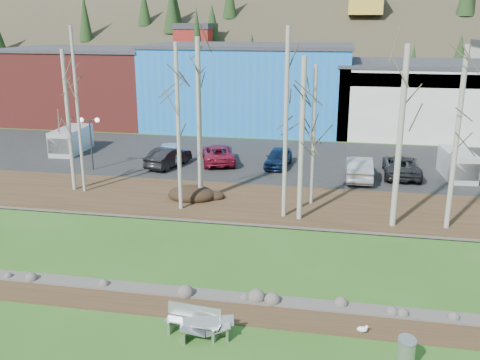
% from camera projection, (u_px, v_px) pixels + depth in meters
% --- Properties ---
extents(ground, '(200.00, 200.00, 0.00)m').
position_uv_depth(ground, '(228.00, 344.00, 18.12)').
color(ground, '#275617').
rests_on(ground, ground).
extents(dirt_strip, '(80.00, 1.80, 0.03)m').
position_uv_depth(dirt_strip, '(240.00, 312.00, 20.09)').
color(dirt_strip, '#382616').
rests_on(dirt_strip, ground).
extents(near_bank_rocks, '(80.00, 0.80, 0.50)m').
position_uv_depth(near_bank_rocks, '(244.00, 299.00, 21.04)').
color(near_bank_rocks, '#47423D').
rests_on(near_bank_rocks, ground).
extents(river, '(80.00, 8.00, 0.90)m').
position_uv_depth(river, '(260.00, 256.00, 24.90)').
color(river, black).
rests_on(river, ground).
extents(far_bank_rocks, '(80.00, 0.80, 0.46)m').
position_uv_depth(far_bank_rocks, '(272.00, 225.00, 28.75)').
color(far_bank_rocks, '#47423D').
rests_on(far_bank_rocks, ground).
extents(far_bank, '(80.00, 7.00, 0.15)m').
position_uv_depth(far_bank, '(279.00, 204.00, 31.74)').
color(far_bank, '#382616').
rests_on(far_bank, ground).
extents(parking_lot, '(80.00, 14.00, 0.14)m').
position_uv_depth(parking_lot, '(295.00, 161.00, 41.63)').
color(parking_lot, black).
rests_on(parking_lot, ground).
extents(building_brick, '(16.32, 12.24, 7.80)m').
position_uv_depth(building_brick, '(87.00, 84.00, 58.05)').
color(building_brick, maroon).
rests_on(building_brick, ground).
extents(building_blue, '(20.40, 12.24, 8.30)m').
position_uv_depth(building_blue, '(250.00, 86.00, 54.72)').
color(building_blue, '#2171BB').
rests_on(building_blue, ground).
extents(building_white, '(18.36, 12.24, 6.80)m').
position_uv_depth(building_white, '(433.00, 98.00, 51.66)').
color(building_white, beige).
rests_on(building_white, ground).
extents(bench_intact, '(2.04, 0.83, 1.00)m').
position_uv_depth(bench_intact, '(194.00, 321.00, 18.62)').
color(bench_intact, '#ACAEB1').
rests_on(bench_intact, ground).
extents(bench_damaged, '(1.83, 1.04, 0.78)m').
position_uv_depth(bench_damaged, '(206.00, 329.00, 18.32)').
color(bench_damaged, '#ACAEB1').
rests_on(bench_damaged, ground).
extents(litter_bin, '(0.72, 0.72, 0.96)m').
position_uv_depth(litter_bin, '(406.00, 354.00, 16.77)').
color(litter_bin, '#ACAEB1').
rests_on(litter_bin, ground).
extents(seagull, '(0.43, 0.20, 0.32)m').
position_uv_depth(seagull, '(362.00, 329.00, 18.69)').
color(seagull, gold).
rests_on(seagull, ground).
extents(dirt_mound, '(2.94, 2.08, 0.58)m').
position_uv_depth(dirt_mound, '(192.00, 194.00, 32.50)').
color(dirt_mound, black).
rests_on(dirt_mound, far_bank).
extents(birch_0, '(0.24, 0.24, 8.77)m').
position_uv_depth(birch_0, '(69.00, 122.00, 33.09)').
color(birch_0, '#B8B1A5').
rests_on(birch_0, far_bank).
extents(birch_1, '(0.19, 0.19, 10.14)m').
position_uv_depth(birch_1, '(78.00, 112.00, 32.54)').
color(birch_1, '#B8B1A5').
rests_on(birch_1, far_bank).
extents(birch_2, '(0.29, 0.29, 9.55)m').
position_uv_depth(birch_2, '(199.00, 121.00, 31.10)').
color(birch_2, '#B8B1A5').
rests_on(birch_2, far_bank).
extents(birch_3, '(0.22, 0.22, 9.32)m').
position_uv_depth(birch_3, '(178.00, 129.00, 29.50)').
color(birch_3, '#B8B1A5').
rests_on(birch_3, far_bank).
extents(birch_4, '(0.27, 0.27, 8.71)m').
position_uv_depth(birch_4, '(302.00, 141.00, 28.00)').
color(birch_4, '#B8B1A5').
rests_on(birch_4, far_bank).
extents(birch_5, '(0.23, 0.23, 8.07)m').
position_uv_depth(birch_5, '(313.00, 136.00, 30.60)').
color(birch_5, '#B8B1A5').
rests_on(birch_5, far_bank).
extents(birch_6, '(0.23, 0.23, 10.17)m').
position_uv_depth(birch_6, '(286.00, 125.00, 28.22)').
color(birch_6, '#B8B1A5').
rests_on(birch_6, far_bank).
extents(birch_7, '(0.30, 0.30, 9.33)m').
position_uv_depth(birch_7, '(400.00, 139.00, 26.95)').
color(birch_7, '#B8B1A5').
rests_on(birch_7, far_bank).
extents(birch_8, '(0.26, 0.26, 9.32)m').
position_uv_depth(birch_8, '(456.00, 140.00, 26.63)').
color(birch_8, '#B8B1A5').
rests_on(birch_8, far_bank).
extents(street_lamp, '(1.44, 0.57, 3.81)m').
position_uv_depth(street_lamp, '(90.00, 129.00, 38.04)').
color(street_lamp, '#262628').
rests_on(street_lamp, parking_lot).
extents(car_0, '(2.86, 4.78, 1.52)m').
position_uv_depth(car_0, '(170.00, 151.00, 41.04)').
color(car_0, white).
rests_on(car_0, parking_lot).
extents(car_1, '(2.54, 4.66, 1.46)m').
position_uv_depth(car_1, '(168.00, 157.00, 39.54)').
color(car_1, black).
rests_on(car_1, parking_lot).
extents(car_2, '(3.69, 5.50, 1.40)m').
position_uv_depth(car_2, '(218.00, 154.00, 40.61)').
color(car_2, maroon).
rests_on(car_2, parking_lot).
extents(car_3, '(1.89, 4.13, 1.37)m').
position_uv_depth(car_3, '(278.00, 158.00, 39.52)').
color(car_3, '#112345').
rests_on(car_3, parking_lot).
extents(car_4, '(1.80, 4.89, 1.60)m').
position_uv_depth(car_4, '(359.00, 168.00, 36.29)').
color(car_4, '#AFAFB1').
rests_on(car_4, parking_lot).
extents(car_5, '(2.53, 5.30, 1.46)m').
position_uv_depth(car_5, '(402.00, 165.00, 37.18)').
color(car_5, '#2B2B2D').
rests_on(car_5, parking_lot).
extents(van_white, '(2.07, 4.34, 1.85)m').
position_uv_depth(van_white, '(458.00, 165.00, 36.61)').
color(van_white, silver).
rests_on(van_white, parking_lot).
extents(van_grey, '(2.08, 4.61, 1.98)m').
position_uv_depth(van_grey, '(70.00, 141.00, 43.67)').
color(van_grey, silver).
rests_on(van_grey, parking_lot).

